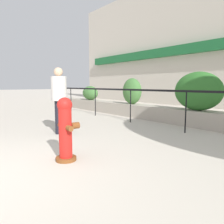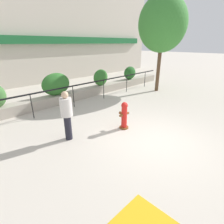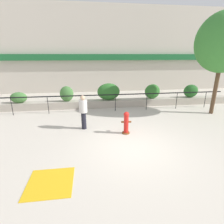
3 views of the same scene
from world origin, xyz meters
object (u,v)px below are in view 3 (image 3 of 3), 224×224
Objects in this scene: hedge_bush_1 at (67,94)px; hedge_bush_4 at (191,91)px; street_tree at (224,43)px; pedestrian at (83,110)px; hedge_bush_3 at (152,91)px; hedge_bush_2 at (109,92)px; hedge_bush_0 at (19,98)px; fire_hydrant at (126,123)px.

hedge_bush_4 is (9.16, 0.00, -0.05)m from hedge_bush_1.
street_tree reaches higher than pedestrian.
hedge_bush_1 is 0.18× the size of street_tree.
street_tree reaches higher than hedge_bush_3.
street_tree is at bearing 9.74° from pedestrian.
hedge_bush_2 is 0.92× the size of pedestrian.
pedestrian is at bearing -72.31° from hedge_bush_1.
hedge_bush_1 reaches higher than hedge_bush_4.
street_tree reaches higher than hedge_bush_0.
pedestrian is (-1.70, -3.78, -0.11)m from hedge_bush_2.
street_tree is 8.79m from pedestrian.
hedge_bush_2 is 4.15m from pedestrian.
hedge_bush_2 is at bearing 0.00° from hedge_bush_0.
pedestrian reaches higher than hedge_bush_3.
hedge_bush_1 is at bearing 165.48° from street_tree.
hedge_bush_4 is at bearing 0.00° from hedge_bush_0.
hedge_bush_2 reaches higher than hedge_bush_4.
hedge_bush_2 is 1.47× the size of fire_hydrant.
pedestrian is at bearing -114.21° from hedge_bush_2.
hedge_bush_3 is 3.03m from hedge_bush_4.
hedge_bush_1 is (3.15, 0.00, 0.17)m from hedge_bush_0.
hedge_bush_1 is at bearing 180.00° from hedge_bush_3.
hedge_bush_0 is 7.85m from fire_hydrant.
hedge_bush_2 is (6.06, 0.00, 0.23)m from hedge_bush_0.
street_tree reaches higher than hedge_bush_2.
hedge_bush_2 is 1.41× the size of hedge_bush_3.
street_tree is at bearing -37.47° from hedge_bush_3.
pedestrian reaches higher than hedge_bush_1.
hedge_bush_0 is 9.28m from hedge_bush_3.
hedge_bush_0 is 0.68× the size of hedge_bush_2.
hedge_bush_3 is at bearing 180.00° from hedge_bush_4.
street_tree is (6.35, -2.40, 3.14)m from hedge_bush_2.
hedge_bush_2 is 6.26m from hedge_bush_4.
hedge_bush_3 is at bearing 0.00° from hedge_bush_0.
hedge_bush_2 is (2.91, 0.00, 0.07)m from hedge_bush_1.
hedge_bush_2 reaches higher than hedge_bush_0.
hedge_bush_0 is at bearing 169.07° from street_tree.
street_tree is at bearing 20.04° from fire_hydrant.
pedestrian reaches higher than hedge_bush_0.
hedge_bush_4 is 0.19× the size of street_tree.
hedge_bush_2 is at bearing 180.00° from hedge_bush_3.
hedge_bush_3 reaches higher than fire_hydrant.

